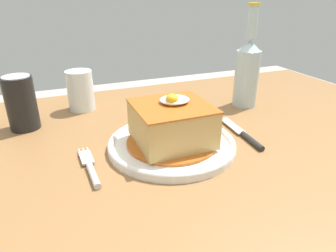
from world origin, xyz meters
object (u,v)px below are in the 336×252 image
object	(u,v)px
fork	(91,169)
main_plate	(172,144)
beer_bottle_clear	(247,70)
drinking_glass	(81,93)
knife	(246,136)
soda_can	(21,103)

from	to	relation	value
fork	main_plate	bearing A→B (deg)	10.06
fork	beer_bottle_clear	xyz separation A→B (m)	(0.45, 0.19, 0.09)
main_plate	fork	world-z (taller)	main_plate
beer_bottle_clear	drinking_glass	xyz separation A→B (m)	(-0.42, 0.14, -0.05)
knife	soda_can	bearing A→B (deg)	151.58
knife	soda_can	distance (m)	0.51
soda_can	drinking_glass	size ratio (longest dim) A/B	1.18
main_plate	beer_bottle_clear	xyz separation A→B (m)	(0.28, 0.16, 0.09)
fork	drinking_glass	size ratio (longest dim) A/B	1.35
main_plate	beer_bottle_clear	world-z (taller)	beer_bottle_clear
knife	beer_bottle_clear	bearing A→B (deg)	56.37
knife	soda_can	world-z (taller)	soda_can
main_plate	knife	distance (m)	0.17
beer_bottle_clear	fork	bearing A→B (deg)	-157.62
fork	knife	bearing A→B (deg)	1.15
main_plate	drinking_glass	world-z (taller)	drinking_glass
soda_can	knife	bearing A→B (deg)	-28.42
soda_can	drinking_glass	xyz separation A→B (m)	(0.14, 0.07, -0.02)
beer_bottle_clear	drinking_glass	distance (m)	0.45
drinking_glass	soda_can	bearing A→B (deg)	-151.69
fork	beer_bottle_clear	distance (m)	0.50
main_plate	beer_bottle_clear	size ratio (longest dim) A/B	0.97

